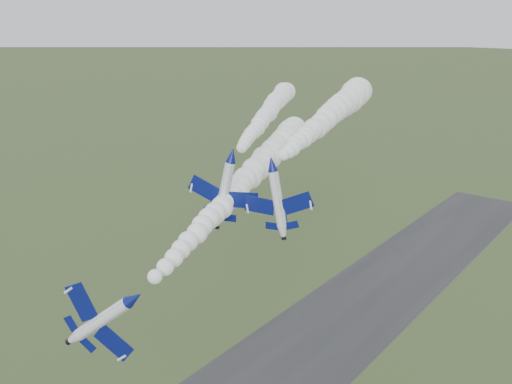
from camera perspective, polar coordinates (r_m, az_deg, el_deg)
runway at (r=108.24m, az=1.62°, el=-18.05°), size 24.00×260.00×0.04m
jet_lead at (r=64.39m, az=-12.08°, el=-10.37°), size 7.22×12.15×8.28m
smoke_trail_jet_lead at (r=99.58m, az=-0.82°, el=1.38°), size 35.53×74.29×5.75m
jet_pair_left at (r=86.19m, az=-2.44°, el=3.70°), size 11.00×12.86×3.91m
smoke_trail_jet_pair_left at (r=116.27m, az=1.20°, el=7.93°), size 27.28×52.47×4.53m
jet_pair_right at (r=81.06m, az=1.57°, el=2.83°), size 10.49×12.37×3.45m
smoke_trail_jet_pair_right at (r=108.76m, az=7.28°, el=7.54°), size 21.93×54.40×5.96m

